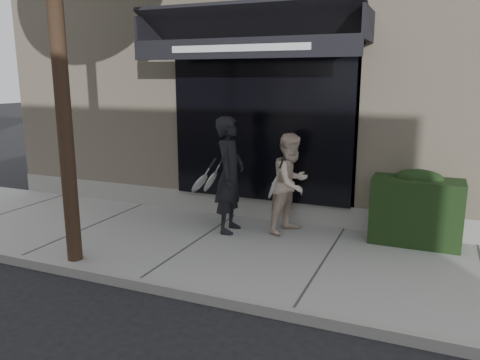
% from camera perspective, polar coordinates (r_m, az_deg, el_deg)
% --- Properties ---
extents(ground, '(80.00, 80.00, 0.00)m').
position_cam_1_polar(ground, '(6.70, 10.18, -10.54)').
color(ground, black).
rests_on(ground, ground).
extents(sidewalk, '(20.00, 3.00, 0.12)m').
position_cam_1_polar(sidewalk, '(6.67, 10.20, -10.06)').
color(sidewalk, gray).
rests_on(sidewalk, ground).
extents(curb, '(20.00, 0.10, 0.14)m').
position_cam_1_polar(curb, '(5.31, 6.35, -15.99)').
color(curb, gray).
rests_on(curb, ground).
extents(building_facade, '(14.30, 8.04, 5.64)m').
position_cam_1_polar(building_facade, '(11.08, 16.51, 12.66)').
color(building_facade, beige).
rests_on(building_facade, ground).
extents(hedge, '(1.30, 0.70, 1.14)m').
position_cam_1_polar(hedge, '(7.55, 20.68, -3.24)').
color(hedge, black).
rests_on(hedge, sidewalk).
extents(pedestrian_front, '(0.76, 0.84, 1.88)m').
position_cam_1_polar(pedestrian_front, '(7.49, -1.28, 0.61)').
color(pedestrian_front, black).
rests_on(pedestrian_front, sidewalk).
extents(pedestrian_back, '(0.84, 1.00, 1.61)m').
position_cam_1_polar(pedestrian_back, '(7.55, 6.24, -0.40)').
color(pedestrian_back, beige).
rests_on(pedestrian_back, sidewalk).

